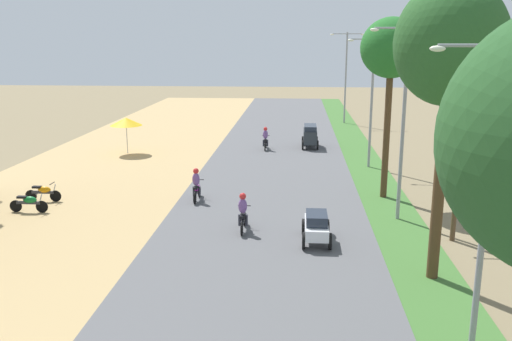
{
  "coord_description": "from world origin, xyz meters",
  "views": [
    {
      "loc": [
        1.27,
        -4.4,
        7.76
      ],
      "look_at": [
        -0.6,
        20.47,
        1.8
      ],
      "focal_mm": 38.26,
      "sensor_mm": 36.0,
      "label": 1
    }
  ],
  "objects_px": {
    "parked_motorbike_second": "(29,202)",
    "streetlamp_far": "(372,94)",
    "car_sedan_white": "(316,226)",
    "streetlamp_near": "(488,181)",
    "utility_pole_near": "(463,121)",
    "median_tree_third": "(391,50)",
    "motorbike_ahead_third": "(197,185)",
    "motorbike_ahead_second": "(243,213)",
    "median_tree_second": "(450,46)",
    "vendor_umbrella": "(126,122)",
    "streetlamp_farthest": "(346,72)",
    "car_van_charcoal": "(310,135)",
    "motorbike_ahead_fourth": "(265,139)",
    "parked_motorbike_third": "(43,192)",
    "streetlamp_mid": "(404,111)"
  },
  "relations": [
    {
      "from": "parked_motorbike_second",
      "to": "streetlamp_near",
      "type": "xyz_separation_m",
      "value": [
        16.72,
        -10.28,
        3.97
      ]
    },
    {
      "from": "streetlamp_far",
      "to": "motorbike_ahead_second",
      "type": "relative_size",
      "value": 4.41
    },
    {
      "from": "parked_motorbike_third",
      "to": "motorbike_ahead_third",
      "type": "distance_m",
      "value": 7.52
    },
    {
      "from": "motorbike_ahead_fourth",
      "to": "median_tree_second",
      "type": "bearing_deg",
      "value": -72.27
    },
    {
      "from": "median_tree_second",
      "to": "median_tree_third",
      "type": "bearing_deg",
      "value": 90.99
    },
    {
      "from": "car_sedan_white",
      "to": "motorbike_ahead_third",
      "type": "height_order",
      "value": "motorbike_ahead_third"
    },
    {
      "from": "streetlamp_far",
      "to": "car_van_charcoal",
      "type": "distance_m",
      "value": 7.81
    },
    {
      "from": "parked_motorbike_second",
      "to": "car_van_charcoal",
      "type": "bearing_deg",
      "value": 51.46
    },
    {
      "from": "motorbike_ahead_third",
      "to": "motorbike_ahead_second",
      "type": "bearing_deg",
      "value": -57.31
    },
    {
      "from": "streetlamp_far",
      "to": "car_sedan_white",
      "type": "height_order",
      "value": "streetlamp_far"
    },
    {
      "from": "median_tree_second",
      "to": "motorbike_ahead_second",
      "type": "xyz_separation_m",
      "value": [
        -6.74,
        3.97,
        -6.73
      ]
    },
    {
      "from": "median_tree_third",
      "to": "car_van_charcoal",
      "type": "relative_size",
      "value": 3.66
    },
    {
      "from": "vendor_umbrella",
      "to": "utility_pole_near",
      "type": "bearing_deg",
      "value": -40.85
    },
    {
      "from": "car_van_charcoal",
      "to": "motorbike_ahead_fourth",
      "type": "height_order",
      "value": "car_van_charcoal"
    },
    {
      "from": "parked_motorbike_third",
      "to": "streetlamp_farthest",
      "type": "height_order",
      "value": "streetlamp_farthest"
    },
    {
      "from": "parked_motorbike_third",
      "to": "median_tree_second",
      "type": "bearing_deg",
      "value": -24.04
    },
    {
      "from": "motorbike_ahead_second",
      "to": "median_tree_third",
      "type": "bearing_deg",
      "value": 40.81
    },
    {
      "from": "median_tree_third",
      "to": "car_sedan_white",
      "type": "xyz_separation_m",
      "value": [
        -3.6,
        -6.69,
        -6.58
      ]
    },
    {
      "from": "motorbike_ahead_fourth",
      "to": "utility_pole_near",
      "type": "bearing_deg",
      "value": -64.32
    },
    {
      "from": "streetlamp_farthest",
      "to": "car_van_charcoal",
      "type": "xyz_separation_m",
      "value": [
        -3.53,
        -12.73,
        -3.87
      ]
    },
    {
      "from": "median_tree_third",
      "to": "utility_pole_near",
      "type": "xyz_separation_m",
      "value": [
        1.83,
        -5.94,
        -2.51
      ]
    },
    {
      "from": "parked_motorbike_second",
      "to": "car_sedan_white",
      "type": "relative_size",
      "value": 0.8
    },
    {
      "from": "streetlamp_near",
      "to": "car_sedan_white",
      "type": "xyz_separation_m",
      "value": [
        -3.7,
        7.43,
        -3.79
      ]
    },
    {
      "from": "streetlamp_near",
      "to": "streetlamp_far",
      "type": "bearing_deg",
      "value": 90.0
    },
    {
      "from": "motorbike_ahead_fourth",
      "to": "streetlamp_farthest",
      "type": "bearing_deg",
      "value": 63.8
    },
    {
      "from": "streetlamp_farthest",
      "to": "motorbike_ahead_third",
      "type": "height_order",
      "value": "streetlamp_farthest"
    },
    {
      "from": "vendor_umbrella",
      "to": "motorbike_ahead_third",
      "type": "relative_size",
      "value": 1.4
    },
    {
      "from": "car_van_charcoal",
      "to": "motorbike_ahead_fourth",
      "type": "xyz_separation_m",
      "value": [
        -3.22,
        -1.0,
        -0.17
      ]
    },
    {
      "from": "streetlamp_near",
      "to": "streetlamp_mid",
      "type": "distance_m",
      "value": 10.63
    },
    {
      "from": "motorbike_ahead_second",
      "to": "parked_motorbike_third",
      "type": "bearing_deg",
      "value": 160.63
    },
    {
      "from": "streetlamp_farthest",
      "to": "motorbike_ahead_third",
      "type": "distance_m",
      "value": 28.77
    },
    {
      "from": "streetlamp_near",
      "to": "motorbike_ahead_fourth",
      "type": "relative_size",
      "value": 4.3
    },
    {
      "from": "motorbike_ahead_fourth",
      "to": "median_tree_third",
      "type": "bearing_deg",
      "value": -60.37
    },
    {
      "from": "streetlamp_farthest",
      "to": "median_tree_third",
      "type": "bearing_deg",
      "value": -90.22
    },
    {
      "from": "streetlamp_far",
      "to": "streetlamp_farthest",
      "type": "bearing_deg",
      "value": 90.0
    },
    {
      "from": "median_tree_third",
      "to": "motorbike_ahead_second",
      "type": "bearing_deg",
      "value": -139.19
    },
    {
      "from": "parked_motorbike_second",
      "to": "streetlamp_far",
      "type": "distance_m",
      "value": 20.2
    },
    {
      "from": "utility_pole_near",
      "to": "motorbike_ahead_fourth",
      "type": "bearing_deg",
      "value": 115.68
    },
    {
      "from": "parked_motorbike_third",
      "to": "median_tree_second",
      "type": "distance_m",
      "value": 19.82
    },
    {
      "from": "vendor_umbrella",
      "to": "motorbike_ahead_fourth",
      "type": "height_order",
      "value": "vendor_umbrella"
    },
    {
      "from": "median_tree_third",
      "to": "motorbike_ahead_third",
      "type": "height_order",
      "value": "median_tree_third"
    },
    {
      "from": "motorbike_ahead_second",
      "to": "median_tree_second",
      "type": "bearing_deg",
      "value": -30.51
    },
    {
      "from": "streetlamp_near",
      "to": "utility_pole_near",
      "type": "bearing_deg",
      "value": 78.07
    },
    {
      "from": "streetlamp_farthest",
      "to": "utility_pole_near",
      "type": "height_order",
      "value": "utility_pole_near"
    },
    {
      "from": "median_tree_third",
      "to": "motorbike_ahead_fourth",
      "type": "height_order",
      "value": "median_tree_third"
    },
    {
      "from": "parked_motorbike_second",
      "to": "streetlamp_farthest",
      "type": "xyz_separation_m",
      "value": [
        16.72,
        29.28,
        4.34
      ]
    },
    {
      "from": "vendor_umbrella",
      "to": "car_sedan_white",
      "type": "distance_m",
      "value": 20.69
    },
    {
      "from": "vendor_umbrella",
      "to": "motorbike_ahead_second",
      "type": "xyz_separation_m",
      "value": [
        9.63,
        -15.32,
        -1.45
      ]
    },
    {
      "from": "streetlamp_far",
      "to": "utility_pole_near",
      "type": "xyz_separation_m",
      "value": [
        1.73,
        -12.68,
        0.18
      ]
    },
    {
      "from": "parked_motorbike_third",
      "to": "vendor_umbrella",
      "type": "xyz_separation_m",
      "value": [
        0.56,
        11.74,
        1.75
      ]
    }
  ]
}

